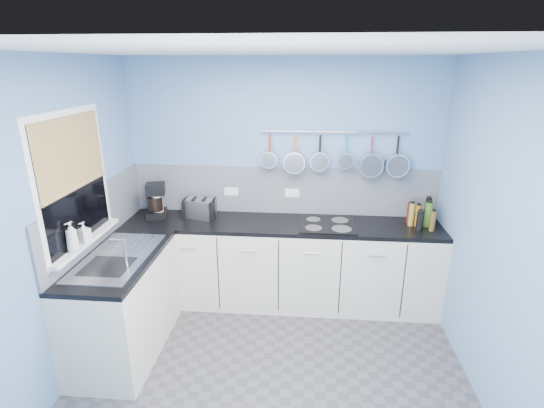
# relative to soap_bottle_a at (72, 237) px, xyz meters

# --- Properties ---
(floor) EXTENTS (3.20, 3.00, 0.02)m
(floor) POSITION_rel_soap_bottle_a_xyz_m (1.53, -0.08, -1.18)
(floor) COLOR #47474C
(floor) RESTS_ON ground
(ceiling) EXTENTS (3.20, 3.00, 0.02)m
(ceiling) POSITION_rel_soap_bottle_a_xyz_m (1.53, -0.08, 1.34)
(ceiling) COLOR white
(ceiling) RESTS_ON ground
(wall_back) EXTENTS (3.20, 0.02, 2.50)m
(wall_back) POSITION_rel_soap_bottle_a_xyz_m (1.53, 1.43, 0.08)
(wall_back) COLOR #5F87B6
(wall_back) RESTS_ON ground
(wall_front) EXTENTS (3.20, 0.02, 2.50)m
(wall_front) POSITION_rel_soap_bottle_a_xyz_m (1.53, -1.59, 0.08)
(wall_front) COLOR #5F87B6
(wall_front) RESTS_ON ground
(wall_left) EXTENTS (0.02, 3.00, 2.50)m
(wall_left) POSITION_rel_soap_bottle_a_xyz_m (-0.08, -0.08, 0.08)
(wall_left) COLOR #5F87B6
(wall_left) RESTS_ON ground
(wall_right) EXTENTS (0.02, 3.00, 2.50)m
(wall_right) POSITION_rel_soap_bottle_a_xyz_m (3.14, -0.08, 0.08)
(wall_right) COLOR #5F87B6
(wall_right) RESTS_ON ground
(backsplash_back) EXTENTS (3.20, 0.02, 0.50)m
(backsplash_back) POSITION_rel_soap_bottle_a_xyz_m (1.53, 1.41, -0.02)
(backsplash_back) COLOR gray
(backsplash_back) RESTS_ON wall_back
(backsplash_left) EXTENTS (0.02, 1.80, 0.50)m
(backsplash_left) POSITION_rel_soap_bottle_a_xyz_m (-0.06, 0.52, -0.02)
(backsplash_left) COLOR gray
(backsplash_left) RESTS_ON wall_left
(cabinet_run_back) EXTENTS (3.20, 0.60, 0.86)m
(cabinet_run_back) POSITION_rel_soap_bottle_a_xyz_m (1.53, 1.12, -0.74)
(cabinet_run_back) COLOR beige
(cabinet_run_back) RESTS_ON ground
(worktop_back) EXTENTS (3.20, 0.60, 0.04)m
(worktop_back) POSITION_rel_soap_bottle_a_xyz_m (1.53, 1.12, -0.29)
(worktop_back) COLOR black
(worktop_back) RESTS_ON cabinet_run_back
(cabinet_run_left) EXTENTS (0.60, 1.20, 0.86)m
(cabinet_run_left) POSITION_rel_soap_bottle_a_xyz_m (0.23, 0.22, -0.74)
(cabinet_run_left) COLOR beige
(cabinet_run_left) RESTS_ON ground
(worktop_left) EXTENTS (0.60, 1.20, 0.04)m
(worktop_left) POSITION_rel_soap_bottle_a_xyz_m (0.23, 0.22, -0.29)
(worktop_left) COLOR black
(worktop_left) RESTS_ON cabinet_run_left
(window_frame) EXTENTS (0.01, 1.00, 1.10)m
(window_frame) POSITION_rel_soap_bottle_a_xyz_m (-0.05, 0.22, 0.38)
(window_frame) COLOR white
(window_frame) RESTS_ON wall_left
(window_glass) EXTENTS (0.01, 0.90, 1.00)m
(window_glass) POSITION_rel_soap_bottle_a_xyz_m (-0.04, 0.22, 0.38)
(window_glass) COLOR black
(window_glass) RESTS_ON wall_left
(bamboo_blind) EXTENTS (0.01, 0.90, 0.55)m
(bamboo_blind) POSITION_rel_soap_bottle_a_xyz_m (-0.03, 0.22, 0.61)
(bamboo_blind) COLOR tan
(bamboo_blind) RESTS_ON wall_left
(window_sill) EXTENTS (0.10, 0.98, 0.03)m
(window_sill) POSITION_rel_soap_bottle_a_xyz_m (-0.02, 0.22, -0.13)
(window_sill) COLOR white
(window_sill) RESTS_ON wall_left
(sink_unit) EXTENTS (0.50, 0.95, 0.01)m
(sink_unit) POSITION_rel_soap_bottle_a_xyz_m (0.23, 0.22, -0.27)
(sink_unit) COLOR silver
(sink_unit) RESTS_ON worktop_left
(mixer_tap) EXTENTS (0.12, 0.08, 0.26)m
(mixer_tap) POSITION_rel_soap_bottle_a_xyz_m (0.39, 0.04, -0.14)
(mixer_tap) COLOR silver
(mixer_tap) RESTS_ON worktop_left
(socket_left) EXTENTS (0.15, 0.01, 0.09)m
(socket_left) POSITION_rel_soap_bottle_a_xyz_m (0.98, 1.39, -0.04)
(socket_left) COLOR white
(socket_left) RESTS_ON backsplash_back
(socket_right) EXTENTS (0.15, 0.01, 0.09)m
(socket_right) POSITION_rel_soap_bottle_a_xyz_m (1.63, 1.39, -0.04)
(socket_right) COLOR white
(socket_right) RESTS_ON backsplash_back
(pot_rail) EXTENTS (1.45, 0.02, 0.02)m
(pot_rail) POSITION_rel_soap_bottle_a_xyz_m (2.03, 1.37, 0.61)
(pot_rail) COLOR silver
(pot_rail) RESTS_ON wall_back
(soap_bottle_a) EXTENTS (0.11, 0.11, 0.24)m
(soap_bottle_a) POSITION_rel_soap_bottle_a_xyz_m (0.00, 0.00, 0.00)
(soap_bottle_a) COLOR white
(soap_bottle_a) RESTS_ON window_sill
(soap_bottle_b) EXTENTS (0.10, 0.10, 0.17)m
(soap_bottle_b) POSITION_rel_soap_bottle_a_xyz_m (0.00, 0.17, -0.03)
(soap_bottle_b) COLOR white
(soap_bottle_b) RESTS_ON window_sill
(paper_towel) EXTENTS (0.13, 0.13, 0.25)m
(paper_towel) POSITION_rel_soap_bottle_a_xyz_m (0.25, 1.16, -0.14)
(paper_towel) COLOR white
(paper_towel) RESTS_ON worktop_back
(coffee_maker) EXTENTS (0.25, 0.26, 0.35)m
(coffee_maker) POSITION_rel_soap_bottle_a_xyz_m (0.23, 1.17, -0.09)
(coffee_maker) COLOR black
(coffee_maker) RESTS_ON worktop_back
(toaster) EXTENTS (0.34, 0.25, 0.20)m
(toaster) POSITION_rel_soap_bottle_a_xyz_m (0.68, 1.20, -0.17)
(toaster) COLOR silver
(toaster) RESTS_ON worktop_back
(canister) EXTENTS (0.10, 0.10, 0.13)m
(canister) POSITION_rel_soap_bottle_a_xyz_m (0.77, 1.21, -0.21)
(canister) COLOR silver
(canister) RESTS_ON worktop_back
(hob) EXTENTS (0.56, 0.49, 0.01)m
(hob) POSITION_rel_soap_bottle_a_xyz_m (1.99, 1.09, -0.26)
(hob) COLOR black
(hob) RESTS_ON worktop_back
(pan_0) EXTENTS (0.17, 0.12, 0.36)m
(pan_0) POSITION_rel_soap_bottle_a_xyz_m (1.40, 1.36, 0.43)
(pan_0) COLOR silver
(pan_0) RESTS_ON pot_rail
(pan_1) EXTENTS (0.22, 0.11, 0.41)m
(pan_1) POSITION_rel_soap_bottle_a_xyz_m (1.65, 1.36, 0.40)
(pan_1) COLOR silver
(pan_1) RESTS_ON pot_rail
(pan_2) EXTENTS (0.20, 0.10, 0.39)m
(pan_2) POSITION_rel_soap_bottle_a_xyz_m (1.90, 1.36, 0.42)
(pan_2) COLOR silver
(pan_2) RESTS_ON pot_rail
(pan_3) EXTENTS (0.16, 0.13, 0.35)m
(pan_3) POSITION_rel_soap_bottle_a_xyz_m (2.16, 1.36, 0.44)
(pan_3) COLOR silver
(pan_3) RESTS_ON pot_rail
(pan_4) EXTENTS (0.24, 0.12, 0.43)m
(pan_4) POSITION_rel_soap_bottle_a_xyz_m (2.41, 1.36, 0.39)
(pan_4) COLOR silver
(pan_4) RESTS_ON pot_rail
(pan_5) EXTENTS (0.23, 0.12, 0.42)m
(pan_5) POSITION_rel_soap_bottle_a_xyz_m (2.67, 1.36, 0.40)
(pan_5) COLOR silver
(pan_5) RESTS_ON pot_rail
(condiment_0) EXTENTS (0.06, 0.06, 0.26)m
(condiment_0) POSITION_rel_soap_bottle_a_xyz_m (2.99, 1.23, -0.14)
(condiment_0) COLOR black
(condiment_0) RESTS_ON worktop_back
(condiment_1) EXTENTS (0.07, 0.07, 0.10)m
(condiment_1) POSITION_rel_soap_bottle_a_xyz_m (2.89, 1.22, -0.22)
(condiment_1) COLOR #265919
(condiment_1) RESTS_ON worktop_back
(condiment_2) EXTENTS (0.06, 0.06, 0.20)m
(condiment_2) POSITION_rel_soap_bottle_a_xyz_m (2.82, 1.22, -0.17)
(condiment_2) COLOR #4C190C
(condiment_2) RESTS_ON worktop_back
(condiment_3) EXTENTS (0.07, 0.07, 0.25)m
(condiment_3) POSITION_rel_soap_bottle_a_xyz_m (2.98, 1.14, -0.15)
(condiment_3) COLOR #3F721E
(condiment_3) RESTS_ON worktop_back
(condiment_4) EXTENTS (0.06, 0.06, 0.22)m
(condiment_4) POSITION_rel_soap_bottle_a_xyz_m (2.88, 1.14, -0.16)
(condiment_4) COLOR #8C5914
(condiment_4) RESTS_ON worktop_back
(condiment_5) EXTENTS (0.05, 0.05, 0.23)m
(condiment_5) POSITION_rel_soap_bottle_a_xyz_m (2.82, 1.15, -0.15)
(condiment_5) COLOR olive
(condiment_5) RESTS_ON worktop_back
(condiment_6) EXTENTS (0.05, 0.05, 0.20)m
(condiment_6) POSITION_rel_soap_bottle_a_xyz_m (2.99, 1.03, -0.17)
(condiment_6) COLOR brown
(condiment_6) RESTS_ON worktop_back
(condiment_7) EXTENTS (0.07, 0.07, 0.19)m
(condiment_7) POSITION_rel_soap_bottle_a_xyz_m (2.87, 1.03, -0.17)
(condiment_7) COLOR black
(condiment_7) RESTS_ON worktop_back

